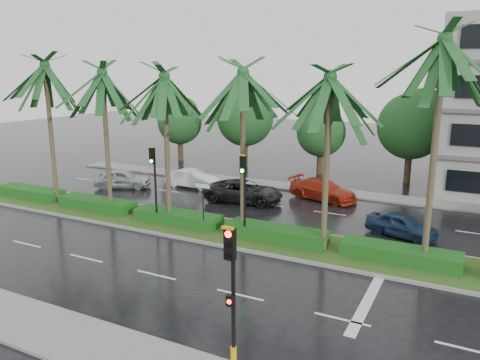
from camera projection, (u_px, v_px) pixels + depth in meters
The scene contains 17 objects.
ground at pixel (215, 238), 24.16m from camera, with size 120.00×120.00×0.00m, color black.
near_sidewalk at pixel (59, 333), 15.30m from camera, with size 40.00×2.40×0.12m, color slate.
far_sidewalk at pixel (296, 187), 34.55m from camera, with size 40.00×2.00×0.12m, color slate.
median at pixel (224, 231), 25.01m from camera, with size 36.00×4.00×0.15m.
hedge at pixel (224, 225), 24.92m from camera, with size 35.20×1.40×0.60m.
lane_markings at pixel (265, 251), 22.44m from camera, with size 34.00×13.06×0.01m.
palm_row at pixel (202, 81), 23.79m from camera, with size 26.30×4.20×10.35m.
signal_near at pixel (232, 293), 12.79m from camera, with size 0.34×0.45×4.36m.
signal_median_left at pixel (154, 173), 25.51m from camera, with size 0.34×0.42×4.36m.
signal_median_right at pixel (244, 184), 23.07m from camera, with size 0.34×0.42×4.36m.
street_sign at pixel (203, 194), 24.54m from camera, with size 0.95×0.09×2.60m.
bg_trees at pixel (332, 122), 38.03m from camera, with size 32.49×5.05×7.29m.
car_silver at pixel (123, 179), 34.52m from camera, with size 4.11×1.65×1.40m, color #B5B8BD.
car_white at pixel (192, 179), 34.66m from camera, with size 4.06×1.42×1.34m, color white.
car_darkgrey at pixel (244, 191), 30.82m from camera, with size 5.15×2.38×1.43m, color black.
car_red at pixel (323, 190), 31.34m from camera, with size 4.72×1.92×1.37m, color #A42511.
car_blue at pixel (402, 225), 24.34m from camera, with size 3.67×1.48×1.25m, color navy.
Camera 1 is at (11.55, -19.75, 8.42)m, focal length 35.00 mm.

